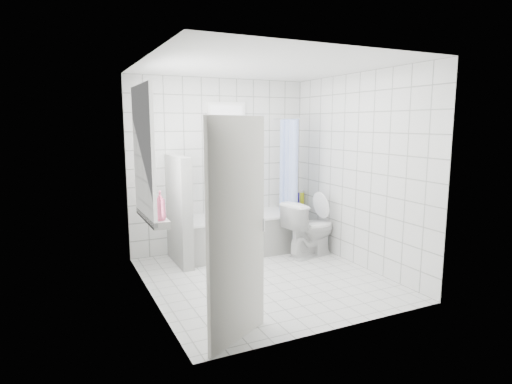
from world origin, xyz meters
TOP-DOWN VIEW (x-y plane):
  - ground at (0.00, 0.00)m, footprint 3.00×3.00m
  - ceiling at (0.00, 0.00)m, footprint 3.00×3.00m
  - wall_back at (0.00, 1.50)m, footprint 2.80×0.02m
  - wall_front at (0.00, -1.50)m, footprint 2.80×0.02m
  - wall_left at (-1.40, 0.00)m, footprint 0.02×3.00m
  - wall_right at (1.40, 0.00)m, footprint 0.02×3.00m
  - window_left at (-1.35, 0.30)m, footprint 0.01×0.90m
  - window_back at (0.10, 1.46)m, footprint 0.50×0.01m
  - window_sill at (-1.31, 0.30)m, footprint 0.18×1.02m
  - door at (-0.91, -1.28)m, footprint 0.71×0.44m
  - bathtub at (0.13, 1.12)m, footprint 1.69×0.77m
  - partition_wall at (-0.78, 1.07)m, footprint 0.15×0.85m
  - tiled_ledge at (1.28, 1.38)m, footprint 0.40×0.24m
  - toilet at (1.03, 0.55)m, footprint 0.87×0.60m
  - curtain_rod at (0.91, 1.10)m, footprint 0.02×0.80m
  - shower_curtain at (0.91, 0.97)m, footprint 0.14×0.48m
  - tub_faucet at (0.23, 1.46)m, footprint 0.18×0.06m
  - sill_bottles at (-1.30, 0.22)m, footprint 0.19×0.80m
  - ledge_bottles at (1.30, 1.33)m, footprint 0.22×0.20m

SIDE VIEW (x-z plane):
  - ground at x=0.00m, z-range 0.00..0.00m
  - tiled_ledge at x=1.28m, z-range 0.00..0.55m
  - bathtub at x=0.13m, z-range 0.00..0.58m
  - toilet at x=1.03m, z-range 0.00..0.82m
  - ledge_bottles at x=1.30m, z-range 0.54..0.80m
  - partition_wall at x=-0.78m, z-range 0.00..1.50m
  - tub_faucet at x=0.23m, z-range 0.82..0.88m
  - window_sill at x=-1.31m, z-range 0.82..0.90m
  - door at x=-0.91m, z-range 0.00..2.00m
  - sill_bottles at x=-1.30m, z-range 0.87..1.19m
  - shower_curtain at x=0.91m, z-range 0.21..1.99m
  - wall_back at x=0.00m, z-range 0.00..2.60m
  - wall_front at x=0.00m, z-range 0.00..2.60m
  - wall_left at x=-1.40m, z-range 0.00..2.60m
  - wall_right at x=1.40m, z-range 0.00..2.60m
  - window_left at x=-1.35m, z-range 0.90..2.30m
  - window_back at x=0.10m, z-range 1.70..2.20m
  - curtain_rod at x=0.91m, z-range 1.99..2.01m
  - ceiling at x=0.00m, z-range 2.60..2.60m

